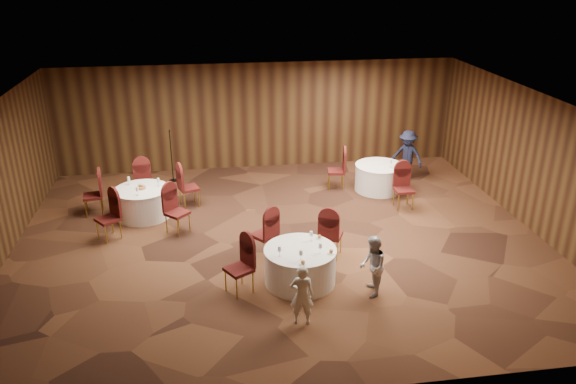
{
  "coord_description": "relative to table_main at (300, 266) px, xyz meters",
  "views": [
    {
      "loc": [
        -1.53,
        -11.43,
        6.05
      ],
      "look_at": [
        0.2,
        0.2,
        1.1
      ],
      "focal_mm": 35.0,
      "sensor_mm": 36.0,
      "label": 1
    }
  ],
  "objects": [
    {
      "name": "chairs_main",
      "position": [
        -0.32,
        0.68,
        0.12
      ],
      "size": [
        2.77,
        2.09,
        1.0
      ],
      "color": "#3E0C0F",
      "rests_on": "ground"
    },
    {
      "name": "mic_stand",
      "position": [
        -2.74,
        5.99,
        0.06
      ],
      "size": [
        0.24,
        0.24,
        1.53
      ],
      "color": "black",
      "rests_on": "ground"
    },
    {
      "name": "woman_b",
      "position": [
        1.29,
        -0.63,
        0.24
      ],
      "size": [
        0.56,
        0.67,
        1.23
      ],
      "primitive_type": "imported",
      "rotation": [
        0.0,
        0.0,
        4.53
      ],
      "color": "#B6B6BB",
      "rests_on": "ground"
    },
    {
      "name": "table_left",
      "position": [
        -3.37,
        3.65,
        -0.0
      ],
      "size": [
        1.36,
        1.36,
        0.74
      ],
      "color": "silver",
      "rests_on": "ground"
    },
    {
      "name": "tabletop_main",
      "position": [
        0.18,
        -0.14,
        0.46
      ],
      "size": [
        1.11,
        1.12,
        0.22
      ],
      "color": "silver",
      "rests_on": "table_main"
    },
    {
      "name": "tabletop_right",
      "position": [
        3.21,
        4.22,
        0.52
      ],
      "size": [
        0.08,
        0.08,
        0.22
      ],
      "color": "silver",
      "rests_on": "table_right"
    },
    {
      "name": "man_c",
      "position": [
        4.01,
        5.13,
        0.36
      ],
      "size": [
        1.06,
        1.05,
        1.47
      ],
      "primitive_type": "imported",
      "rotation": [
        0.0,
        0.0,
        5.51
      ],
      "color": "black",
      "rests_on": "ground"
    },
    {
      "name": "tabletop_left",
      "position": [
        -3.36,
        3.65,
        0.45
      ],
      "size": [
        0.82,
        0.79,
        0.22
      ],
      "color": "silver",
      "rests_on": "table_left"
    },
    {
      "name": "ground",
      "position": [
        -0.13,
        1.86,
        -0.38
      ],
      "size": [
        12.0,
        12.0,
        0.0
      ],
      "primitive_type": "plane",
      "color": "black",
      "rests_on": "ground"
    },
    {
      "name": "chairs_left",
      "position": [
        -3.37,
        3.63,
        0.12
      ],
      "size": [
        3.01,
        3.05,
        1.0
      ],
      "color": "#3E0C0F",
      "rests_on": "ground"
    },
    {
      "name": "table_right",
      "position": [
        2.98,
        4.44,
        0.0
      ],
      "size": [
        1.34,
        1.34,
        0.74
      ],
      "color": "silver",
      "rests_on": "ground"
    },
    {
      "name": "woman_a",
      "position": [
        -0.2,
        -1.35,
        0.2
      ],
      "size": [
        0.46,
        0.35,
        1.16
      ],
      "primitive_type": "imported",
      "rotation": [
        0.0,
        0.0,
        2.97
      ],
      "color": "silver",
      "rests_on": "ground"
    },
    {
      "name": "room_shell",
      "position": [
        -0.13,
        1.86,
        1.59
      ],
      "size": [
        12.0,
        12.0,
        12.0
      ],
      "color": "silver",
      "rests_on": "ground"
    },
    {
      "name": "chairs_right",
      "position": [
        2.54,
        3.99,
        0.12
      ],
      "size": [
        1.98,
        2.16,
        1.0
      ],
      "color": "#3E0C0F",
      "rests_on": "ground"
    },
    {
      "name": "table_main",
      "position": [
        0.0,
        0.0,
        0.0
      ],
      "size": [
        1.44,
        1.44,
        0.74
      ],
      "color": "silver",
      "rests_on": "ground"
    }
  ]
}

